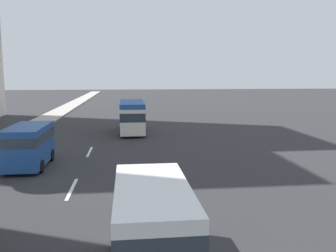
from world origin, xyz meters
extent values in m
plane|color=#2D2D30|center=(31.50, 0.00, 0.00)|extent=(198.00, 198.00, 0.00)
cube|color=#B2ADA3|center=(31.50, 6.98, 0.07)|extent=(162.00, 2.86, 0.15)
cube|color=silver|center=(14.40, 0.00, 0.01)|extent=(3.20, 0.16, 0.01)
cube|color=silver|center=(22.57, 0.00, 0.01)|extent=(3.20, 0.16, 0.01)
cube|color=#1E478C|center=(18.86, 3.05, 1.30)|extent=(4.62, 2.00, 2.20)
cube|color=#2D3842|center=(18.86, 3.05, 1.79)|extent=(4.63, 2.00, 0.53)
cylinder|color=black|center=(17.47, 2.10, 0.36)|extent=(0.72, 0.24, 0.72)
cylinder|color=black|center=(17.47, 4.00, 0.36)|extent=(0.72, 0.24, 0.72)
cylinder|color=black|center=(20.24, 2.10, 0.36)|extent=(0.72, 0.24, 0.72)
cylinder|color=black|center=(20.24, 4.00, 0.36)|extent=(0.72, 0.24, 0.72)
cube|color=white|center=(7.04, -3.27, 1.29)|extent=(4.69, 1.99, 2.19)
cube|color=#2D3842|center=(7.04, -3.27, 1.77)|extent=(4.70, 1.99, 0.53)
cylinder|color=black|center=(8.44, -2.32, 0.36)|extent=(0.72, 0.24, 0.72)
cylinder|color=black|center=(8.44, -4.21, 0.36)|extent=(0.72, 0.24, 0.72)
cube|color=silver|center=(30.59, -3.10, 1.34)|extent=(6.88, 2.14, 2.22)
cube|color=#1E4C93|center=(30.59, -3.10, 2.67)|extent=(6.88, 2.14, 0.42)
cube|color=#28333D|center=(30.59, -3.10, 1.77)|extent=(6.89, 2.15, 0.74)
cylinder|color=black|center=(32.59, -2.08, 0.42)|extent=(0.84, 0.26, 0.84)
cylinder|color=black|center=(32.59, -4.12, 0.42)|extent=(0.84, 0.26, 0.84)
cylinder|color=black|center=(28.60, -2.08, 0.42)|extent=(0.84, 0.26, 0.84)
cylinder|color=black|center=(28.60, -4.12, 0.42)|extent=(0.84, 0.26, 0.84)
camera|label=1|loc=(-2.02, -2.62, 5.30)|focal=37.82mm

